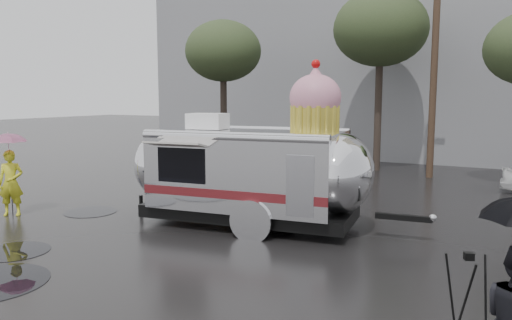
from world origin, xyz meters
The scene contains 10 objects.
ground centered at (0.00, 0.00, 0.00)m, with size 120.00×120.00×0.00m, color black.
grey_building centered at (-4.00, 24.00, 6.50)m, with size 22.00×12.00×13.00m, color slate.
utility_pole centered at (2.50, 14.00, 4.62)m, with size 1.60×0.28×9.00m.
tree_left centered at (-7.00, 13.00, 5.48)m, with size 3.64×3.64×6.95m.
tree_mid centered at (0.00, 15.00, 6.34)m, with size 4.20×4.20×8.03m.
barricade_row centered at (-5.55, 9.96, 0.52)m, with size 4.30×0.80×1.00m.
airstream_trailer centered at (-0.36, 3.65, 1.53)m, with size 8.08×3.66×4.37m.
person_left centered at (-6.98, 1.39, 0.94)m, with size 0.68×0.45×1.88m, color yellow.
umbrella_pink centered at (-6.98, 1.39, 1.97)m, with size 1.24×1.24×2.40m.
tripod centered at (5.27, -1.02, 0.84)m, with size 0.59×0.56×1.44m.
Camera 1 is at (5.75, -7.70, 3.41)m, focal length 35.00 mm.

